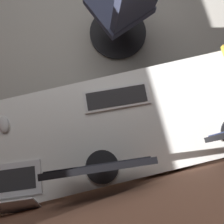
{
  "coord_description": "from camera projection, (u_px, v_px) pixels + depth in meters",
  "views": [
    {
      "loc": [
        0.09,
        2.02,
        2.19
      ],
      "look_at": [
        0.03,
        1.77,
        0.95
      ],
      "focal_mm": 38.23,
      "sensor_mm": 36.0,
      "label": 1
    }
  ],
  "objects": [
    {
      "name": "wall_back",
      "position": [
        149.0,
        212.0,
        0.84
      ],
      "size": [
        4.86,
        0.1,
        2.6
      ],
      "primitive_type": "cube",
      "color": "brown",
      "rests_on": "ground"
    },
    {
      "name": "keyboard_main",
      "position": [
        116.0,
        98.0,
        1.5
      ],
      "size": [
        0.43,
        0.17,
        0.02
      ],
      "color": "silver",
      "rests_on": "desk"
    },
    {
      "name": "office_chair",
      "position": [
        124.0,
        12.0,
        1.95
      ],
      "size": [
        0.57,
        0.61,
        0.97
      ],
      "color": "#383D56",
      "rests_on": "ground"
    },
    {
      "name": "desk",
      "position": [
        114.0,
        128.0,
        1.54
      ],
      "size": [
        2.34,
        0.67,
        0.73
      ],
      "color": "white",
      "rests_on": "ground"
    },
    {
      "name": "mouse_spare",
      "position": [
        4.0,
        124.0,
        1.46
      ],
      "size": [
        0.06,
        0.1,
        0.03
      ],
      "primitive_type": "ellipsoid",
      "color": "silver",
      "rests_on": "desk"
    },
    {
      "name": "laptop_leftmost",
      "position": [
        12.0,
        190.0,
        1.36
      ],
      "size": [
        0.34,
        0.31,
        0.19
      ],
      "color": "silver",
      "rests_on": "desk"
    },
    {
      "name": "drawer_pedestal",
      "position": [
        151.0,
        129.0,
        1.86
      ],
      "size": [
        0.4,
        0.51,
        0.69
      ],
      "color": "white",
      "rests_on": "ground"
    },
    {
      "name": "monitor_primary",
      "position": [
        100.0,
        167.0,
        1.19
      ],
      "size": [
        0.51,
        0.2,
        0.43
      ],
      "color": "black",
      "rests_on": "desk"
    }
  ]
}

